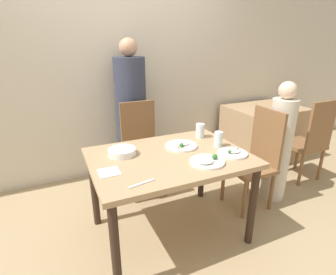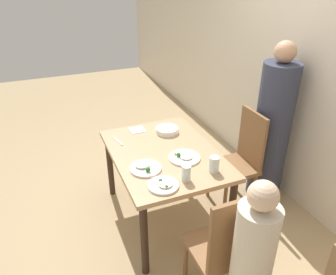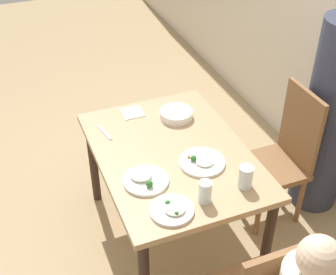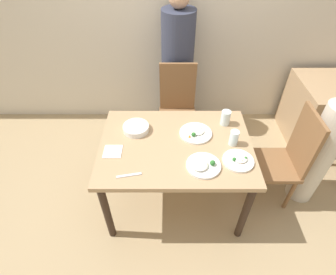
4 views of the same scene
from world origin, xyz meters
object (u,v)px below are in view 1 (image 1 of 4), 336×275
at_px(chair_child_spot, 256,158).
at_px(person_adult, 132,118).
at_px(chair_adult_spot, 142,146).
at_px(plate_rice_adult, 233,153).
at_px(person_child, 279,147).
at_px(glass_water_tall, 218,139).
at_px(bowl_curry, 122,152).

relative_size(chair_child_spot, person_adult, 0.61).
height_order(chair_adult_spot, plate_rice_adult, chair_adult_spot).
distance_m(chair_adult_spot, person_child, 1.41).
xyz_separation_m(person_child, plate_rice_adult, (-0.78, -0.24, 0.17)).
bearing_deg(glass_water_tall, chair_adult_spot, 117.66).
xyz_separation_m(bowl_curry, plate_rice_adult, (0.79, -0.35, -0.01)).
height_order(person_adult, person_child, person_adult).
distance_m(chair_child_spot, bowl_curry, 1.32).
relative_size(chair_adult_spot, person_child, 0.80).
relative_size(chair_adult_spot, person_adult, 0.61).
relative_size(chair_child_spot, plate_rice_adult, 4.20).
xyz_separation_m(person_adult, person_child, (1.20, -1.07, -0.17)).
relative_size(person_adult, plate_rice_adult, 6.90).
distance_m(plate_rice_adult, glass_water_tall, 0.19).
height_order(chair_child_spot, plate_rice_adult, chair_child_spot).
bearing_deg(person_adult, glass_water_tall, -69.78).
bearing_deg(chair_adult_spot, bowl_curry, -120.80).
bearing_deg(plate_rice_adult, bowl_curry, 156.07).
height_order(chair_child_spot, person_child, person_child).
bearing_deg(plate_rice_adult, chair_child_spot, 26.18).
relative_size(chair_child_spot, glass_water_tall, 7.55).
bearing_deg(chair_child_spot, person_adult, -139.31).
bearing_deg(bowl_curry, person_adult, 68.78).
bearing_deg(person_adult, person_child, -41.63).
relative_size(person_child, plate_rice_adult, 5.26).
bearing_deg(plate_rice_adult, glass_water_tall, 92.72).
distance_m(bowl_curry, glass_water_tall, 0.80).
relative_size(chair_adult_spot, chair_child_spot, 1.00).
relative_size(chair_adult_spot, glass_water_tall, 7.55).
relative_size(person_adult, bowl_curry, 7.41).
bearing_deg(person_child, person_adult, 138.37).
xyz_separation_m(person_child, bowl_curry, (-1.57, 0.11, 0.19)).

